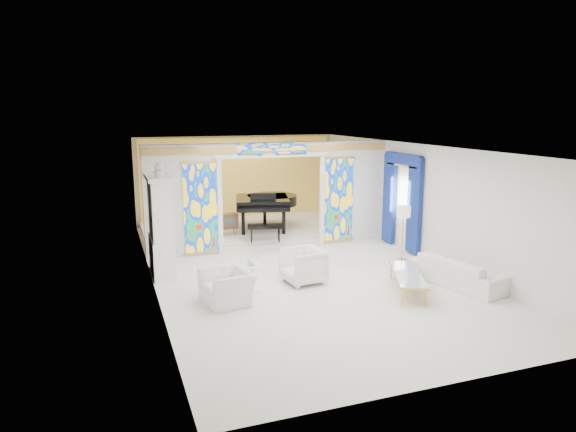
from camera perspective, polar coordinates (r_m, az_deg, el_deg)
name	(u,v)px	position (r m, az deg, el deg)	size (l,w,h in m)	color
floor	(296,267)	(12.94, 0.95, -5.72)	(12.00, 12.00, 0.00)	silver
ceiling	(297,147)	(12.38, 0.99, 7.66)	(7.00, 12.00, 0.02)	white
wall_back	(237,179)	(18.24, -5.68, 4.15)	(7.00, 0.02, 3.00)	silver
wall_front	(450,286)	(7.44, 17.57, -7.41)	(7.00, 0.02, 3.00)	silver
wall_left	(150,219)	(11.83, -15.12, -0.27)	(0.02, 12.00, 3.00)	silver
wall_right	(419,200)	(14.17, 14.35, 1.69)	(0.02, 12.00, 3.00)	silver
partition_wall	(272,191)	(14.40, -1.82, 2.82)	(7.00, 0.22, 3.00)	silver
stained_glass_left	(201,208)	(13.88, -9.68, 0.85)	(0.90, 0.04, 2.40)	gold
stained_glass_right	(339,200)	(15.10, 5.67, 1.82)	(0.90, 0.04, 2.40)	gold
stained_glass_transom	(273,149)	(14.17, -1.72, 7.43)	(2.00, 0.04, 0.34)	gold
alcove_platform	(252,229)	(16.68, -4.00, -1.45)	(6.80, 3.80, 0.18)	silver
gold_curtain_back	(238,179)	(18.13, -5.59, 4.10)	(6.70, 0.10, 2.90)	#E3BE4F
chandelier	(258,153)	(16.26, -3.34, 7.00)	(0.48, 0.48, 0.30)	gold
blue_drapes	(402,194)	(14.68, 12.53, 2.42)	(0.14, 1.85, 2.65)	navy
china_cabinet	(161,226)	(12.50, -13.97, -1.14)	(0.56, 1.46, 2.72)	white
armchair_left	(227,287)	(10.61, -6.76, -7.80)	(1.05, 0.92, 0.68)	white
armchair_right	(303,266)	(11.70, 1.70, -5.58)	(0.85, 0.87, 0.80)	white
sofa	(458,272)	(12.17, 18.41, -5.88)	(2.19, 0.86, 0.64)	silver
side_table	(252,274)	(11.23, -4.01, -6.41)	(0.55, 0.55, 0.59)	white
vase	(252,260)	(11.14, -4.03, -4.89)	(0.20, 0.20, 0.21)	white
coffee_table	(408,275)	(11.43, 13.16, -6.36)	(1.30, 1.97, 0.42)	white
floor_lamp	(404,214)	(13.57, 12.72, 0.19)	(0.36, 0.36, 1.44)	gold
grand_piano	(267,202)	(16.28, -2.38, 1.56)	(2.41, 3.21, 1.23)	black
tv_console	(228,221)	(15.55, -6.66, -0.57)	(0.57, 0.41, 0.63)	brown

